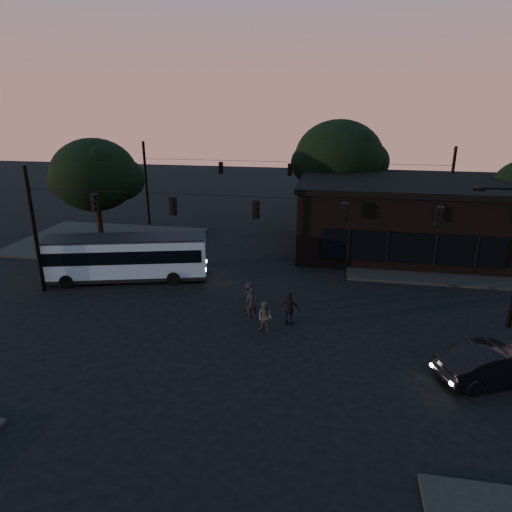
% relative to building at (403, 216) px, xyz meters
% --- Properties ---
extents(ground, '(120.00, 120.00, 0.00)m').
position_rel_building_xyz_m(ground, '(-9.00, -15.97, -2.71)').
color(ground, black).
rests_on(ground, ground).
extents(sidewalk_far_right, '(14.00, 10.00, 0.15)m').
position_rel_building_xyz_m(sidewalk_far_right, '(3.00, -1.97, -2.63)').
color(sidewalk_far_right, black).
rests_on(sidewalk_far_right, ground).
extents(sidewalk_far_left, '(14.00, 10.00, 0.15)m').
position_rel_building_xyz_m(sidewalk_far_left, '(-23.00, -1.97, -2.63)').
color(sidewalk_far_left, black).
rests_on(sidewalk_far_left, ground).
extents(building, '(15.40, 10.41, 5.40)m').
position_rel_building_xyz_m(building, '(0.00, 0.00, 0.00)').
color(building, black).
rests_on(building, ground).
extents(tree_behind, '(7.60, 7.60, 9.43)m').
position_rel_building_xyz_m(tree_behind, '(-5.00, 6.03, 3.48)').
color(tree_behind, black).
rests_on(tree_behind, ground).
extents(tree_left, '(6.40, 6.40, 8.30)m').
position_rel_building_xyz_m(tree_left, '(-23.00, -2.97, 2.86)').
color(tree_left, black).
rests_on(tree_left, ground).
extents(signal_rig_near, '(26.24, 0.30, 7.50)m').
position_rel_building_xyz_m(signal_rig_near, '(-9.00, -11.97, 1.74)').
color(signal_rig_near, black).
rests_on(signal_rig_near, ground).
extents(signal_rig_far, '(26.24, 0.30, 7.50)m').
position_rel_building_xyz_m(signal_rig_far, '(-9.00, 4.03, 1.50)').
color(signal_rig_far, black).
rests_on(signal_rig_far, ground).
extents(bus, '(10.32, 4.83, 2.83)m').
position_rel_building_xyz_m(bus, '(-17.82, -9.33, -1.12)').
color(bus, '#9FBACB').
rests_on(bus, ground).
extents(car, '(5.06, 3.39, 1.58)m').
position_rel_building_xyz_m(car, '(1.78, -17.16, -1.92)').
color(car, black).
rests_on(car, ground).
extents(pedestrian_a, '(0.61, 0.41, 1.66)m').
position_rel_building_xyz_m(pedestrian_a, '(-8.97, -13.32, -1.88)').
color(pedestrian_a, black).
rests_on(pedestrian_a, ground).
extents(pedestrian_b, '(0.93, 0.85, 1.57)m').
position_rel_building_xyz_m(pedestrian_b, '(-8.07, -14.69, -1.92)').
color(pedestrian_b, '#40403B').
rests_on(pedestrian_b, ground).
extents(pedestrian_c, '(1.08, 0.56, 1.76)m').
position_rel_building_xyz_m(pedestrian_c, '(-6.97, -13.69, -1.83)').
color(pedestrian_c, black).
rests_on(pedestrian_c, ground).
extents(pedestrian_d, '(1.11, 0.74, 1.60)m').
position_rel_building_xyz_m(pedestrian_d, '(-9.26, -12.35, -1.91)').
color(pedestrian_d, black).
rests_on(pedestrian_d, ground).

